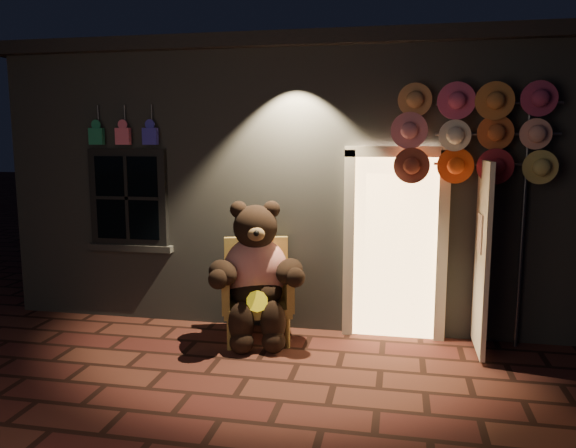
# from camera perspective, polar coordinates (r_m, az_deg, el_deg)

# --- Properties ---
(ground) EXTENTS (60.00, 60.00, 0.00)m
(ground) POSITION_cam_1_polar(r_m,az_deg,el_deg) (5.60, -4.17, -15.29)
(ground) COLOR #552A20
(ground) RESTS_ON ground
(shop_building) EXTENTS (7.30, 5.95, 3.51)m
(shop_building) POSITION_cam_1_polar(r_m,az_deg,el_deg) (9.04, 2.48, 5.24)
(shop_building) COLOR slate
(shop_building) RESTS_ON ground
(wicker_armchair) EXTENTS (0.93, 0.89, 1.13)m
(wicker_armchair) POSITION_cam_1_polar(r_m,az_deg,el_deg) (6.47, -3.17, -6.63)
(wicker_armchair) COLOR #A4863F
(wicker_armchair) RESTS_ON ground
(teddy_bear) EXTENTS (1.11, 1.01, 1.60)m
(teddy_bear) POSITION_cam_1_polar(r_m,az_deg,el_deg) (6.28, -3.28, -5.03)
(teddy_bear) COLOR red
(teddy_bear) RESTS_ON ground
(hat_rack) EXTENTS (1.68, 0.22, 2.87)m
(hat_rack) POSITION_cam_1_polar(r_m,az_deg,el_deg) (6.25, 18.56, 8.43)
(hat_rack) COLOR #59595E
(hat_rack) RESTS_ON ground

